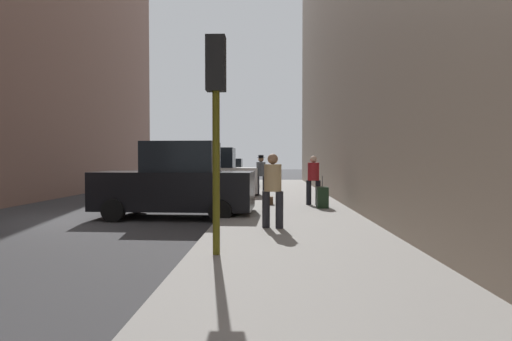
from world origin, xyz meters
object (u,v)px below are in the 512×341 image
traffic_light (216,97)px  pedestrian_with_beanie (261,173)px  duffel_bag (269,200)px  parked_black_suv (177,183)px  parked_white_van (208,175)px  pedestrian_in_red_jacket (313,177)px  rolling_suitcase (322,197)px  fire_hydrant (246,189)px  parked_dark_green_sedan (224,174)px  pedestrian_in_tan_coat (273,187)px

traffic_light → pedestrian_with_beanie: bearing=87.2°
traffic_light → duffel_bag: (0.87, 7.47, -2.47)m
parked_black_suv → parked_white_van: bearing=90.0°
pedestrian_in_red_jacket → pedestrian_with_beanie: 4.02m
rolling_suitcase → fire_hydrant: bearing=129.6°
parked_white_van → traffic_light: bearing=-80.6°
duffel_bag → parked_white_van: bearing=126.2°
parked_white_van → fire_hydrant: parked_white_van is taller
rolling_suitcase → parked_dark_green_sedan: bearing=111.8°
pedestrian_in_tan_coat → parked_dark_green_sedan: bearing=100.5°
parked_white_van → fire_hydrant: (1.80, -1.38, -0.54)m
pedestrian_with_beanie → duffel_bag: size_ratio=4.04×
parked_black_suv → rolling_suitcase: (4.49, 1.41, -0.54)m
pedestrian_in_red_jacket → pedestrian_in_tan_coat: size_ratio=1.00×
pedestrian_with_beanie → rolling_suitcase: pedestrian_with_beanie is taller
traffic_light → duffel_bag: 7.91m
fire_hydrant → pedestrian_in_tan_coat: (1.01, -7.21, 0.61)m
parked_white_van → traffic_light: traffic_light is taller
traffic_light → pedestrian_in_tan_coat: traffic_light is taller
fire_hydrant → pedestrian_with_beanie: 1.40m
traffic_light → duffel_bag: size_ratio=8.18×
pedestrian_in_tan_coat → rolling_suitcase: size_ratio=1.64×
parked_dark_green_sedan → pedestrian_in_red_jacket: (4.29, -10.42, 0.26)m
parked_white_van → pedestrian_in_tan_coat: size_ratio=2.69×
parked_black_suv → pedestrian_with_beanie: (2.39, 5.75, 0.10)m
pedestrian_in_red_jacket → parked_dark_green_sedan: bearing=112.4°
pedestrian_in_red_jacket → pedestrian_with_beanie: (-1.90, 3.54, 0.03)m
parked_white_van → duffel_bag: (2.73, -3.72, -0.74)m
parked_black_suv → fire_hydrant: parked_black_suv is taller
parked_white_van → pedestrian_in_red_jacket: parked_white_van is taller
parked_black_suv → rolling_suitcase: 4.73m
pedestrian_in_red_jacket → duffel_bag: (-1.56, 0.10, -0.81)m
traffic_light → pedestrian_with_beanie: 11.04m
pedestrian_in_red_jacket → parked_black_suv: bearing=-152.8°
pedestrian_in_tan_coat → parked_white_van: bearing=108.2°
pedestrian_in_red_jacket → pedestrian_in_tan_coat: bearing=-107.1°
traffic_light → parked_dark_green_sedan: bearing=95.9°
parked_black_suv → pedestrian_in_tan_coat: size_ratio=2.73×
parked_black_suv → fire_hydrant: 5.01m
fire_hydrant → pedestrian_in_red_jacket: size_ratio=0.41×
parked_black_suv → parked_dark_green_sedan: size_ratio=1.11×
pedestrian_in_tan_coat → traffic_light: bearing=-110.4°
traffic_light → pedestrian_with_beanie: (0.54, 10.91, -1.62)m
duffel_bag → pedestrian_in_red_jacket: bearing=-3.8°
fire_hydrant → duffel_bag: fire_hydrant is taller
fire_hydrant → traffic_light: traffic_light is taller
parked_dark_green_sedan → duffel_bag: parked_dark_green_sedan is taller
parked_black_suv → parked_white_van: (0.00, 6.02, 0.00)m
pedestrian_in_red_jacket → pedestrian_with_beanie: pedestrian_with_beanie is taller
traffic_light → rolling_suitcase: size_ratio=3.46×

